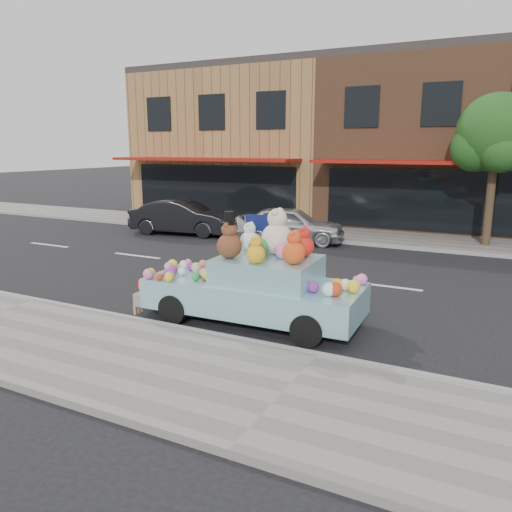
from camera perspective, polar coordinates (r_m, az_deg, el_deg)
The scene contains 11 objects.
ground at distance 13.06m, azimuth 14.62°, elevation -3.38°, with size 120.00×120.00×0.00m, color black.
near_sidewalk at distance 7.21m, azimuth 2.98°, elevation -15.73°, with size 60.00×3.00×0.12m, color gray.
far_sidewalk at distance 19.30m, azimuth 18.80°, elevation 1.59°, with size 60.00×3.00×0.12m, color gray.
near_kerb at distance 8.47m, azimuth 7.17°, elevation -11.33°, with size 60.00×0.12×0.13m, color gray.
far_kerb at distance 17.84m, azimuth 18.10°, elevation 0.81°, with size 60.00×0.12×0.13m, color gray.
storefront_left at distance 27.35m, azimuth -0.52°, elevation 12.78°, with size 10.00×9.80×7.30m.
storefront_mid at distance 24.44m, azimuth 21.31°, elevation 12.00°, with size 10.00×9.80×7.30m.
street_tree at distance 18.89m, azimuth 25.82°, elevation 11.90°, with size 3.00×2.70×5.22m.
car_silver at distance 18.32m, azimuth 3.95°, elevation 3.61°, with size 1.58×3.93×1.34m, color silver.
car_dark at distance 20.27m, azimuth -8.41°, elevation 4.40°, with size 1.46×4.18×1.38m, color black.
art_car at distance 9.92m, azimuth -0.05°, elevation -3.16°, with size 4.54×1.91×2.28m.
Camera 1 is at (2.54, -12.33, 3.46)m, focal length 35.00 mm.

